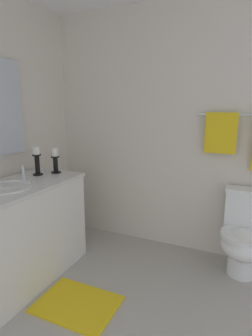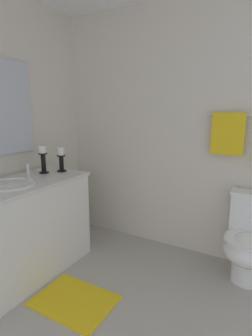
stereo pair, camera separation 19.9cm
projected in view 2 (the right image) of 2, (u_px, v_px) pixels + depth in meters
The scene contains 8 objects.
wall_back at pixel (207, 133), 2.57m from camera, with size 3.17×0.04×2.45m, color silver.
vanity_cabinet at pixel (15, 233), 2.30m from camera, with size 0.58×1.38×0.85m.
sink_basin at pixel (11, 189), 2.22m from camera, with size 0.40×0.40×0.24m.
candle_holder_tall at pixel (61, 159), 2.66m from camera, with size 0.09×0.09×0.24m.
candle_holder_short at pixel (43, 159), 2.58m from camera, with size 0.09×0.09×0.26m.
toilet at pixel (249, 241), 2.29m from camera, with size 0.39×0.54×0.75m.
towel_near_vanity at pixel (228, 134), 2.40m from camera, with size 0.28×0.03×0.37m, color yellow.
bath_mat at pixel (74, 301), 2.09m from camera, with size 0.60×0.44×0.02m, color yellow.
Camera 2 is at (0.61, -1.32, 1.46)m, focal length 29.09 mm.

